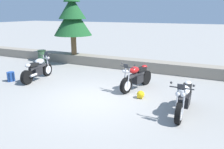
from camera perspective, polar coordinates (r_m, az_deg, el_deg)
ground_plane at (r=8.09m, az=-5.02°, el=-6.35°), size 120.00×120.00×0.00m
stone_wall at (r=12.20m, az=6.28°, el=2.55°), size 36.00×0.80×0.55m
motorcycle_silver_near_left at (r=10.80m, az=-18.57°, el=1.24°), size 0.67×2.07×1.18m
motorcycle_red_centre at (r=9.05m, az=6.22°, el=-0.72°), size 0.83×2.03×1.18m
motorcycle_white_far_right at (r=7.12m, az=17.97°, el=-6.02°), size 0.67×2.06×1.18m
rider_backpack at (r=11.03m, az=-24.58°, el=-0.39°), size 0.34×0.35×0.47m
rider_helmet at (r=8.17m, az=7.35°, el=-5.16°), size 0.28×0.28×0.28m
pine_tree_far_left at (r=13.58m, az=-10.15°, el=14.58°), size 2.23×2.23×3.83m
trash_bin at (r=14.03m, az=-17.54°, el=4.29°), size 0.46×0.46×0.86m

